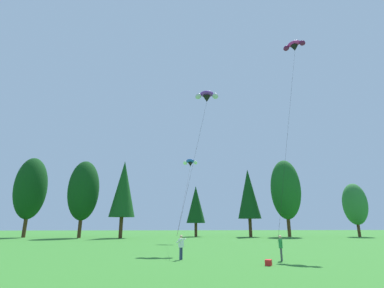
% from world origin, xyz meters
% --- Properties ---
extents(treeline_tree_a, '(5.92, 5.92, 15.27)m').
position_xyz_m(treeline_tree_a, '(-31.92, 58.21, 9.25)').
color(treeline_tree_a, '#472D19').
rests_on(treeline_tree_a, ground_plane).
extents(treeline_tree_b, '(5.64, 5.64, 14.23)m').
position_xyz_m(treeline_tree_b, '(-20.94, 55.70, 8.61)').
color(treeline_tree_b, '#472D19').
rests_on(treeline_tree_b, ground_plane).
extents(treeline_tree_c, '(4.72, 4.72, 14.18)m').
position_xyz_m(treeline_tree_c, '(-13.32, 54.65, 8.88)').
color(treeline_tree_c, '#472D19').
rests_on(treeline_tree_c, ground_plane).
extents(treeline_tree_d, '(3.83, 3.83, 10.15)m').
position_xyz_m(treeline_tree_d, '(0.79, 59.92, 6.36)').
color(treeline_tree_d, '#472D19').
rests_on(treeline_tree_d, ground_plane).
extents(treeline_tree_e, '(4.56, 4.56, 13.43)m').
position_xyz_m(treeline_tree_e, '(11.43, 57.73, 8.42)').
color(treeline_tree_e, '#472D19').
rests_on(treeline_tree_e, ground_plane).
extents(treeline_tree_f, '(5.97, 5.97, 15.44)m').
position_xyz_m(treeline_tree_f, '(19.27, 57.79, 9.35)').
color(treeline_tree_f, '#472D19').
rests_on(treeline_tree_f, ground_plane).
extents(treeline_tree_g, '(4.65, 4.65, 10.55)m').
position_xyz_m(treeline_tree_g, '(33.19, 56.94, 6.38)').
color(treeline_tree_g, '#472D19').
rests_on(treeline_tree_g, ground_plane).
extents(kite_flyer_near, '(0.74, 0.75, 1.69)m').
position_xyz_m(kite_flyer_near, '(-3.36, 21.70, 1.00)').
color(kite_flyer_near, navy).
rests_on(kite_flyer_near, ground_plane).
extents(kite_flyer_mid, '(0.41, 0.60, 1.69)m').
position_xyz_m(kite_flyer_mid, '(3.59, 20.62, 0.99)').
color(kite_flyer_mid, '#4C4C51').
rests_on(kite_flyer_mid, ground_plane).
extents(parafoil_kite_high_purple, '(5.07, 10.39, 16.59)m').
position_xyz_m(parafoil_kite_high_purple, '(-0.09, 31.68, 17.47)').
color(parafoil_kite_high_purple, purple).
extents(parafoil_kite_mid_magenta, '(8.92, 10.93, 23.81)m').
position_xyz_m(parafoil_kite_mid_magenta, '(11.06, 30.50, 24.24)').
color(parafoil_kite_mid_magenta, '#D12893').
extents(parafoil_kite_far_blue_white, '(3.37, 21.47, 10.53)m').
position_xyz_m(parafoil_kite_far_blue_white, '(-1.42, 42.68, 11.50)').
color(parafoil_kite_far_blue_white, blue).
extents(picnic_cooler, '(0.56, 0.63, 0.34)m').
position_xyz_m(picnic_cooler, '(1.94, 18.47, 0.17)').
color(picnic_cooler, red).
rests_on(picnic_cooler, ground_plane).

